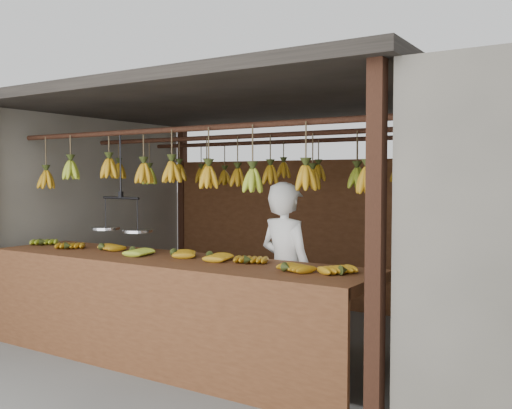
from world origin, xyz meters
The scene contains 8 objects.
ground centered at (0.00, 0.00, 0.00)m, with size 80.00×80.00×0.00m, color #5B5B57.
stall centered at (0.00, 0.33, 1.97)m, with size 4.30×3.30×2.40m.
neighbor_left centered at (-3.60, 0.00, 1.15)m, with size 3.00×3.00×2.30m, color slate.
counter centered at (0.00, -1.23, 0.71)m, with size 3.66×0.83×0.96m.
hanging_bananas centered at (-0.01, -0.02, 1.61)m, with size 3.65×2.24×0.39m.
balance_scale centered at (-0.66, -1.00, 1.15)m, with size 0.71×0.29×0.91m.
vendor centered at (0.87, -0.60, 0.78)m, with size 0.57×0.37×1.55m, color white.
bag_bundles centered at (1.94, 1.35, 0.99)m, with size 0.08×0.26×1.21m.
Camera 1 is at (3.23, -4.79, 1.59)m, focal length 40.00 mm.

